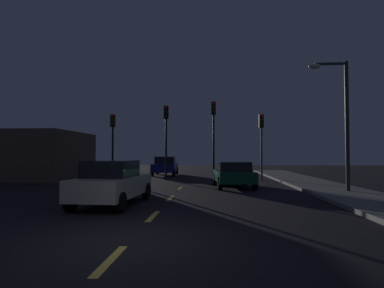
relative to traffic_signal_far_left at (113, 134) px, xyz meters
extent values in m
plane|color=black|center=(5.32, -8.30, -3.25)|extent=(80.00, 80.00, 0.00)
cube|color=gray|center=(12.82, -8.30, -3.17)|extent=(3.00, 40.00, 0.15)
cube|color=#EACC4C|center=(5.32, -16.50, -3.24)|extent=(0.16, 1.60, 0.01)
cube|color=#EACC4C|center=(5.32, -12.70, -3.24)|extent=(0.16, 1.60, 0.01)
cube|color=#EACC4C|center=(5.32, -8.90, -3.24)|extent=(0.16, 1.60, 0.01)
cube|color=#EACC4C|center=(5.32, -5.10, -3.24)|extent=(0.16, 1.60, 0.01)
cylinder|color=black|center=(0.00, 0.02, -0.94)|extent=(0.14, 0.14, 4.61)
cube|color=#382D0C|center=(0.00, 0.02, 0.91)|extent=(0.32, 0.24, 0.90)
sphere|color=red|center=(0.00, -0.14, 1.21)|extent=(0.20, 0.20, 0.20)
sphere|color=#3F2D0C|center=(0.00, -0.14, 0.91)|extent=(0.20, 0.20, 0.20)
sphere|color=#0C3319|center=(0.00, -0.14, 0.61)|extent=(0.20, 0.20, 0.20)
cylinder|color=black|center=(3.79, 0.02, -0.66)|extent=(0.14, 0.14, 5.17)
cube|color=black|center=(3.79, 0.02, 1.48)|extent=(0.32, 0.24, 0.90)
sphere|color=red|center=(3.79, -0.14, 1.78)|extent=(0.20, 0.20, 0.20)
sphere|color=#3F2D0C|center=(3.79, -0.14, 1.48)|extent=(0.20, 0.20, 0.20)
sphere|color=#0C3319|center=(3.79, -0.14, 1.18)|extent=(0.20, 0.20, 0.20)
cylinder|color=black|center=(7.10, 0.02, -0.53)|extent=(0.14, 0.14, 5.43)
cube|color=#382D0C|center=(7.10, 0.02, 1.74)|extent=(0.32, 0.24, 0.90)
sphere|color=red|center=(7.10, -0.14, 2.04)|extent=(0.20, 0.20, 0.20)
sphere|color=#3F2D0C|center=(7.10, -0.14, 1.74)|extent=(0.20, 0.20, 0.20)
sphere|color=#0C3319|center=(7.10, -0.14, 1.44)|extent=(0.20, 0.20, 0.20)
cylinder|color=#4C4C51|center=(10.36, 0.02, -0.99)|extent=(0.14, 0.14, 4.52)
cube|color=#382D0C|center=(10.36, 0.02, 0.82)|extent=(0.32, 0.24, 0.90)
sphere|color=red|center=(10.36, -0.14, 1.12)|extent=(0.20, 0.20, 0.20)
sphere|color=#3F2D0C|center=(10.36, -0.14, 0.82)|extent=(0.20, 0.20, 0.20)
sphere|color=#0C3319|center=(10.36, -0.14, 0.52)|extent=(0.20, 0.20, 0.20)
cube|color=#0F4C2D|center=(8.17, -4.28, -2.64)|extent=(2.19, 4.05, 0.57)
cube|color=black|center=(8.18, -4.48, -2.11)|extent=(1.80, 1.89, 0.49)
cylinder|color=black|center=(7.17, -2.95, -2.93)|extent=(0.27, 0.66, 0.64)
cylinder|color=black|center=(8.94, -2.81, -2.93)|extent=(0.27, 0.66, 0.64)
cylinder|color=black|center=(7.40, -5.76, -2.93)|extent=(0.27, 0.66, 0.64)
cylinder|color=black|center=(9.16, -5.62, -2.93)|extent=(0.27, 0.66, 0.64)
cube|color=beige|center=(3.50, -10.72, -2.59)|extent=(1.96, 4.16, 0.68)
cube|color=black|center=(3.49, -10.92, -1.96)|extent=(1.62, 1.91, 0.57)
cylinder|color=black|center=(2.78, -9.19, -2.93)|extent=(0.26, 0.65, 0.64)
cylinder|color=black|center=(4.39, -9.28, -2.93)|extent=(0.26, 0.65, 0.64)
cylinder|color=black|center=(2.61, -12.15, -2.93)|extent=(0.26, 0.65, 0.64)
cylinder|color=black|center=(4.22, -12.25, -2.93)|extent=(0.26, 0.65, 0.64)
cube|color=navy|center=(2.94, 5.17, -2.58)|extent=(1.97, 3.93, 0.68)
cube|color=black|center=(2.94, 5.37, -1.94)|extent=(1.70, 1.79, 0.60)
cylinder|color=black|center=(3.86, 3.80, -2.93)|extent=(0.24, 0.65, 0.64)
cylinder|color=black|center=(2.09, 3.76, -2.93)|extent=(0.24, 0.65, 0.64)
cylinder|color=black|center=(3.79, 6.59, -2.93)|extent=(0.24, 0.65, 0.64)
cylinder|color=black|center=(2.03, 6.55, -2.93)|extent=(0.24, 0.65, 0.64)
cylinder|color=#2D2D30|center=(13.12, -7.09, -0.23)|extent=(0.18, 0.18, 6.03)
cube|color=#2D2D30|center=(12.41, -7.09, 2.68)|extent=(1.41, 0.10, 0.10)
ellipsoid|color=silver|center=(11.71, -7.09, 2.58)|extent=(0.56, 0.36, 0.24)
cube|color=brown|center=(-5.67, 0.48, -1.54)|extent=(5.97, 6.83, 3.42)
camera|label=1|loc=(7.05, -21.78, -1.46)|focal=29.58mm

